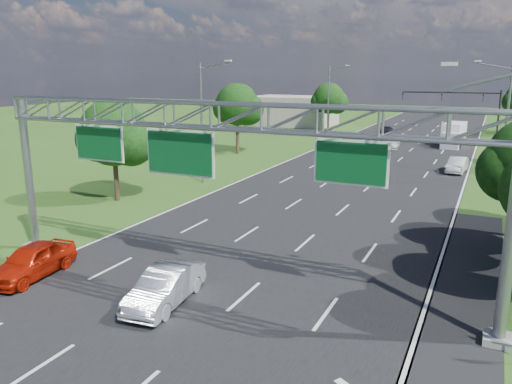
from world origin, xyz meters
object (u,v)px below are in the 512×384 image
Objects in this scene: sign_gantry at (217,131)px; silver_sedan at (165,287)px; red_coupe at (32,261)px; traffic_signal at (470,104)px; box_truck at (453,135)px.

silver_sedan is (-1.14, -2.45, -6.15)m from sign_gantry.
red_coupe is 1.00× the size of silver_sedan.
traffic_signal is at bearing 82.32° from sign_gantry.
sign_gantry is at bearing -97.68° from traffic_signal.
sign_gantry is 5.17× the size of red_coupe.
traffic_signal is at bearing 68.21° from red_coupe.
box_truck is at bearing 76.20° from silver_sedan.
box_truck reaches higher than red_coupe.
sign_gantry is 5.19× the size of silver_sedan.
sign_gantry is 10.71m from red_coupe.
box_truck is (6.83, 52.87, 0.63)m from silver_sedan.
silver_sedan is at bearing -91.41° from box_truck.
red_coupe is 0.58× the size of box_truck.
box_truck is (5.69, 50.41, -5.51)m from sign_gantry.
silver_sedan is 53.31m from box_truck.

